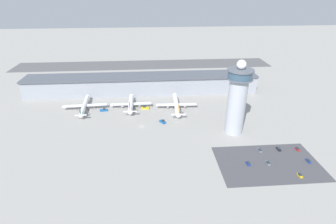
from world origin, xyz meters
TOP-DOWN VIEW (x-y plane):
  - ground_plane at (0.00, 0.00)m, footprint 1000.00×1000.00m
  - terminal_building at (0.00, 70.00)m, footprint 230.33×25.00m
  - runway_strip at (0.00, 171.71)m, footprint 345.49×44.00m
  - control_tower at (69.65, -13.14)m, footprint 18.27×18.27m
  - parking_lot_surface at (80.37, -52.80)m, footprint 64.00×40.00m
  - airplane_gate_alpha at (-50.86, 34.18)m, footprint 38.75×41.92m
  - airplane_gate_bravo at (-9.98, 34.84)m, footprint 36.70×35.63m
  - airplane_gate_charlie at (30.78, 30.25)m, footprint 36.55×43.07m
  - service_truck_catering at (-33.75, 30.15)m, footprint 6.84×2.91m
  - service_truck_fuel at (16.83, 4.86)m, footprint 5.40×6.08m
  - service_truck_baggage at (2.55, 32.11)m, footprint 7.25×3.34m
  - car_maroon_suv at (80.10, -39.44)m, footprint 1.98×4.74m
  - car_white_wagon at (93.51, -38.98)m, footprint 1.93×4.45m
  - car_yellow_taxi at (79.89, -53.28)m, footprint 1.95×4.72m
  - car_green_van at (93.70, -66.08)m, footprint 1.89×4.17m
  - car_grey_coupe at (67.31, -52.92)m, footprint 1.93×4.24m
  - car_navy_sedan at (106.33, -53.23)m, footprint 1.84×4.69m
  - car_black_suv at (106.30, -39.92)m, footprint 1.93×4.12m

SIDE VIEW (x-z plane):
  - ground_plane at x=0.00m, z-range 0.00..0.00m
  - runway_strip at x=0.00m, z-range 0.00..0.01m
  - parking_lot_surface at x=80.37m, z-range 0.00..0.01m
  - car_white_wagon at x=93.51m, z-range -0.16..1.20m
  - car_black_suv at x=106.30m, z-range -0.16..1.23m
  - car_maroon_suv at x=80.10m, z-range -0.16..1.23m
  - car_yellow_taxi at x=79.89m, z-range -0.16..1.28m
  - car_navy_sedan at x=106.33m, z-range -0.16..1.28m
  - car_green_van at x=93.70m, z-range -0.17..1.38m
  - car_grey_coupe at x=67.31m, z-range -0.18..1.41m
  - service_truck_fuel at x=16.83m, z-range -0.42..2.34m
  - service_truck_baggage at x=2.55m, z-range -0.43..2.37m
  - service_truck_catering at x=-33.75m, z-range -0.44..2.41m
  - airplane_gate_charlie at x=30.78m, z-range -2.39..10.74m
  - airplane_gate_bravo at x=-9.98m, z-range -2.37..10.74m
  - airplane_gate_alpha at x=-50.86m, z-range -1.52..10.04m
  - terminal_building at x=0.00m, z-range 0.10..18.91m
  - control_tower at x=69.65m, z-range -0.61..55.13m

